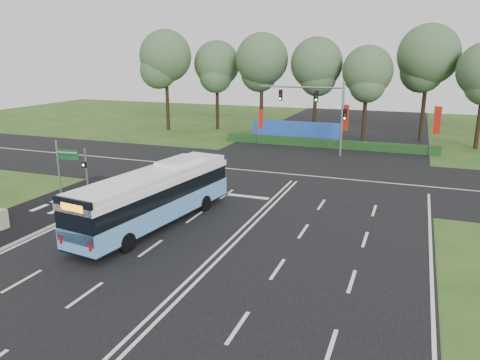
{
  "coord_description": "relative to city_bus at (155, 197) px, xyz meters",
  "views": [
    {
      "loc": [
        8.58,
        -23.66,
        9.42
      ],
      "look_at": [
        -1.18,
        2.0,
        2.02
      ],
      "focal_mm": 35.0,
      "sensor_mm": 36.0,
      "label": 1
    }
  ],
  "objects": [
    {
      "name": "pedestrian_signal",
      "position": [
        -7.06,
        2.96,
        0.15
      ],
      "size": [
        0.28,
        0.42,
        3.39
      ],
      "rotation": [
        0.0,
        0.0,
        -0.07
      ],
      "color": "gray",
      "rests_on": "ground"
    },
    {
      "name": "hedge",
      "position": [
        4.79,
        26.41,
        -1.3
      ],
      "size": [
        22.0,
        1.2,
        0.8
      ],
      "primitive_type": "cube",
      "color": "#133414",
      "rests_on": "ground"
    },
    {
      "name": "road_main",
      "position": [
        4.79,
        1.91,
        -1.68
      ],
      "size": [
        20.0,
        120.0,
        0.04
      ],
      "primitive_type": "cube",
      "color": "black",
      "rests_on": "ground"
    },
    {
      "name": "blue_hoarding",
      "position": [
        0.79,
        28.91,
        -0.6
      ],
      "size": [
        10.0,
        0.3,
        2.2
      ],
      "primitive_type": "cube",
      "color": "#214DB5",
      "rests_on": "ground"
    },
    {
      "name": "kerb_strip",
      "position": [
        -5.31,
        -1.09,
        -1.64
      ],
      "size": [
        0.25,
        18.0,
        0.12
      ],
      "primitive_type": "cube",
      "color": "gray",
      "rests_on": "ground"
    },
    {
      "name": "banner_flag_mid",
      "position": [
        6.66,
        24.99,
        1.39
      ],
      "size": [
        0.67,
        0.28,
        4.75
      ],
      "rotation": [
        0.0,
        0.0,
        -0.34
      ],
      "color": "gray",
      "rests_on": "ground"
    },
    {
      "name": "banner_flag_right",
      "position": [
        15.03,
        25.52,
        1.46
      ],
      "size": [
        0.68,
        0.3,
        4.87
      ],
      "rotation": [
        0.0,
        0.0,
        -0.37
      ],
      "color": "gray",
      "rests_on": "ground"
    },
    {
      "name": "road_cross",
      "position": [
        4.79,
        13.91,
        -1.68
      ],
      "size": [
        120.0,
        14.0,
        0.05
      ],
      "primitive_type": "cube",
      "color": "black",
      "rests_on": "ground"
    },
    {
      "name": "banner_flag_left",
      "position": [
        -2.28,
        25.53,
        0.84
      ],
      "size": [
        0.57,
        0.12,
        3.85
      ],
      "rotation": [
        0.0,
        0.0,
        -0.12
      ],
      "color": "gray",
      "rests_on": "ground"
    },
    {
      "name": "city_bus",
      "position": [
        0.0,
        0.0,
        0.0
      ],
      "size": [
        3.98,
        11.98,
        3.38
      ],
      "rotation": [
        0.0,
        0.0,
        -0.13
      ],
      "color": "#5790C9",
      "rests_on": "ground"
    },
    {
      "name": "traffic_light_gantry",
      "position": [
        5.0,
        22.41,
        2.96
      ],
      "size": [
        8.41,
        0.28,
        7.0
      ],
      "color": "gray",
      "rests_on": "ground"
    },
    {
      "name": "eucalyptus_row",
      "position": [
        7.98,
        32.67,
        7.05
      ],
      "size": [
        54.71,
        10.19,
        12.66
      ],
      "color": "black",
      "rests_on": "ground"
    },
    {
      "name": "bike_path",
      "position": [
        -7.71,
        -1.09,
        -1.67
      ],
      "size": [
        5.0,
        18.0,
        0.06
      ],
      "primitive_type": "cube",
      "color": "black",
      "rests_on": "ground"
    },
    {
      "name": "utility_cabinet",
      "position": [
        -7.74,
        -3.65,
        -1.13
      ],
      "size": [
        0.71,
        0.6,
        1.13
      ],
      "primitive_type": "cube",
      "rotation": [
        0.0,
        0.0,
        -0.04
      ],
      "color": "#AAA489",
      "rests_on": "ground"
    },
    {
      "name": "street_sign",
      "position": [
        -7.73,
        1.6,
        0.87
      ],
      "size": [
        1.59,
        0.24,
        4.09
      ],
      "rotation": [
        0.0,
        0.0,
        0.1
      ],
      "color": "gray",
      "rests_on": "ground"
    },
    {
      "name": "ground",
      "position": [
        4.79,
        1.91,
        -1.7
      ],
      "size": [
        120.0,
        120.0,
        0.0
      ],
      "primitive_type": "plane",
      "color": "#2A4E1A",
      "rests_on": "ground"
    }
  ]
}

